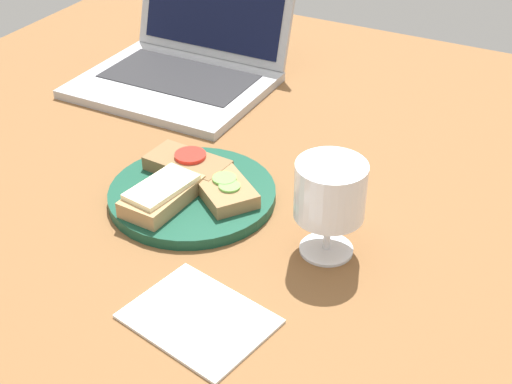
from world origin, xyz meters
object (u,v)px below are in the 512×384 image
(plate, at_px, (192,194))
(wine_glass, at_px, (330,194))
(sandwich_with_cheese, at_px, (162,194))
(laptop, at_px, (186,57))
(napkin, at_px, (199,319))
(sandwich_with_cucumber, at_px, (225,190))
(sandwich_with_tomato, at_px, (188,164))

(plate, xyz_separation_m, wine_glass, (0.21, -0.02, 0.08))
(sandwich_with_cheese, xyz_separation_m, wine_glass, (0.23, 0.03, 0.06))
(sandwich_with_cheese, bearing_deg, plate, 68.78)
(wine_glass, distance_m, laptop, 0.55)
(laptop, relative_size, napkin, 2.11)
(laptop, bearing_deg, sandwich_with_cucumber, -50.60)
(laptop, bearing_deg, sandwich_with_cheese, -62.05)
(sandwich_with_tomato, xyz_separation_m, sandwich_with_cheese, (0.01, -0.08, 0.00))
(laptop, distance_m, napkin, 0.63)
(plate, distance_m, laptop, 0.39)
(plate, height_order, laptop, laptop)
(sandwich_with_tomato, height_order, sandwich_with_cheese, sandwich_with_cheese)
(wine_glass, height_order, laptop, laptop)
(sandwich_with_tomato, relative_size, sandwich_with_cheese, 1.02)
(sandwich_with_cheese, distance_m, napkin, 0.22)
(sandwich_with_cucumber, distance_m, wine_glass, 0.17)
(sandwich_with_tomato, height_order, napkin, sandwich_with_tomato)
(sandwich_with_cucumber, distance_m, napkin, 0.22)
(sandwich_with_cucumber, relative_size, napkin, 0.73)
(sandwich_with_cheese, bearing_deg, wine_glass, 6.77)
(sandwich_with_tomato, distance_m, wine_glass, 0.25)
(wine_glass, xyz_separation_m, laptop, (-0.42, 0.35, -0.04))
(plate, xyz_separation_m, sandwich_with_cucumber, (0.05, 0.01, 0.02))
(sandwich_with_cheese, xyz_separation_m, laptop, (-0.20, 0.37, 0.01))
(sandwich_with_cheese, distance_m, wine_glass, 0.23)
(sandwich_with_cucumber, xyz_separation_m, napkin, (0.08, -0.21, -0.02))
(napkin, bearing_deg, sandwich_with_tomato, 124.47)
(plate, relative_size, sandwich_with_cucumber, 2.04)
(wine_glass, bearing_deg, laptop, 140.70)
(plate, xyz_separation_m, sandwich_with_cheese, (-0.02, -0.05, 0.02))
(napkin, bearing_deg, plate, 123.68)
(plate, distance_m, sandwich_with_tomato, 0.05)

